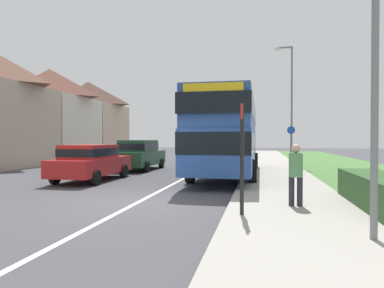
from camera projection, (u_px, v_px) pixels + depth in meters
The scene contains 12 objects.
ground_plane at pixel (138, 202), 9.60m from camera, with size 120.00×120.00×0.00m, color #424247.
lane_marking_centre at pixel (193, 174), 17.44m from camera, with size 0.14×60.00×0.01m, color silver.
pavement_near_side at pixel (279, 179), 14.64m from camera, with size 3.20×68.00×0.12m, color #9E998E.
roadside_hedge at pixel (380, 194), 8.35m from camera, with size 1.10×4.03×0.90m, color #2D5128.
double_decker_bus at pixel (228, 132), 16.37m from camera, with size 2.80×10.93×3.70m.
parked_car_red at pixel (91, 161), 14.46m from camera, with size 1.96×4.43×1.55m.
parked_car_dark_green at pixel (139, 154), 19.57m from camera, with size 1.96×4.50×1.73m.
pedestrian_at_stop at pixel (296, 172), 8.45m from camera, with size 0.34×0.34×1.67m.
bus_stop_sign at pixel (242, 151), 7.49m from camera, with size 0.09×0.52×2.60m.
cycle_route_sign at pixel (291, 146), 19.06m from camera, with size 0.44×0.08×2.52m.
street_lamp_mid at pixel (290, 98), 21.67m from camera, with size 1.14×0.20×7.73m.
house_terrace_far_side at pixel (49, 115), 27.86m from camera, with size 6.32×19.01×7.58m.
Camera 1 is at (3.39, -9.08, 1.80)m, focal length 31.60 mm.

